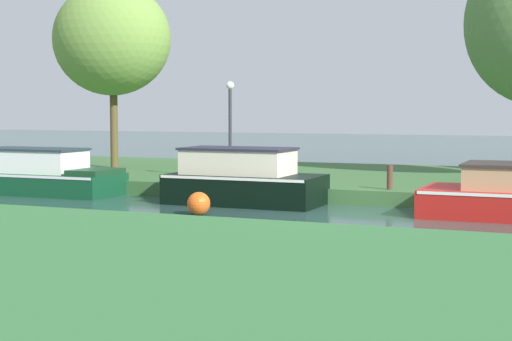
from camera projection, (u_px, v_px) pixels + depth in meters
ground_plane at (330, 215)px, 18.97m from camera, size 120.00×120.00×0.00m
riverbank_far at (396, 182)px, 25.39m from camera, size 72.00×10.00×0.40m
riverbank_near at (127, 282)px, 10.69m from camera, size 72.00×10.00×0.40m
forest_narrowboat at (41, 175)px, 23.64m from camera, size 4.75×1.90×1.35m
black_cruiser at (243, 180)px, 21.10m from camera, size 4.07×1.98×1.49m
willow_tree_left at (112, 40)px, 28.18m from camera, size 4.33×3.66×6.55m
lamp_post at (230, 118)px, 23.89m from camera, size 0.24×0.24×2.94m
mooring_post_near at (390, 177)px, 20.93m from camera, size 0.15×0.15×0.65m
channel_buoy at (199, 204)px, 18.90m from camera, size 0.55×0.55×0.55m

